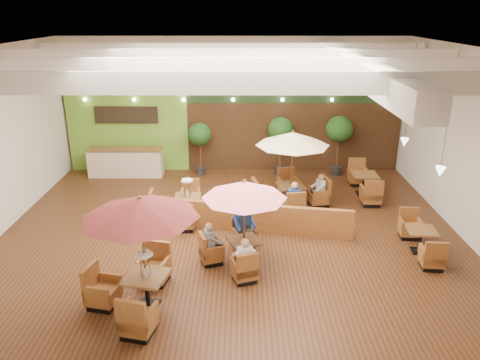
{
  "coord_description": "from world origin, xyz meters",
  "views": [
    {
      "loc": [
        0.34,
        -13.13,
        6.51
      ],
      "look_at": [
        0.3,
        0.5,
        1.5
      ],
      "focal_mm": 35.0,
      "sensor_mm": 36.0,
      "label": 1
    }
  ],
  "objects_px": {
    "table_3": "(181,205)",
    "topiary_1": "(281,132)",
    "table_2": "(292,156)",
    "topiary_2": "(339,131)",
    "topiary_0": "(200,136)",
    "diner_0": "(244,255)",
    "table_0": "(139,229)",
    "table_5": "(364,185)",
    "diner_4": "(319,186)",
    "diner_1": "(244,223)",
    "diner_2": "(211,239)",
    "booth_divider": "(243,217)",
    "diner_3": "(294,196)",
    "table_4": "(420,241)",
    "service_counter": "(126,162)",
    "table_1": "(242,203)"
  },
  "relations": [
    {
      "from": "topiary_0",
      "to": "booth_divider",
      "type": "bearing_deg",
      "value": -71.65
    },
    {
      "from": "topiary_0",
      "to": "diner_3",
      "type": "xyz_separation_m",
      "value": [
        3.41,
        -4.31,
        -0.86
      ]
    },
    {
      "from": "topiary_0",
      "to": "table_1",
      "type": "bearing_deg",
      "value": -76.69
    },
    {
      "from": "table_5",
      "to": "diner_0",
      "type": "xyz_separation_m",
      "value": [
        -4.46,
        -5.9,
        0.35
      ]
    },
    {
      "from": "booth_divider",
      "to": "diner_3",
      "type": "bearing_deg",
      "value": 40.88
    },
    {
      "from": "table_1",
      "to": "table_4",
      "type": "bearing_deg",
      "value": -12.73
    },
    {
      "from": "diner_2",
      "to": "diner_4",
      "type": "bearing_deg",
      "value": 116.89
    },
    {
      "from": "booth_divider",
      "to": "table_0",
      "type": "distance_m",
      "value": 4.79
    },
    {
      "from": "table_4",
      "to": "topiary_1",
      "type": "xyz_separation_m",
      "value": [
        -3.47,
        6.62,
        1.47
      ]
    },
    {
      "from": "service_counter",
      "to": "table_0",
      "type": "relative_size",
      "value": 1.06
    },
    {
      "from": "diner_4",
      "to": "table_3",
      "type": "bearing_deg",
      "value": 86.55
    },
    {
      "from": "diner_2",
      "to": "table_1",
      "type": "bearing_deg",
      "value": 68.54
    },
    {
      "from": "topiary_1",
      "to": "diner_1",
      "type": "bearing_deg",
      "value": -103.37
    },
    {
      "from": "table_0",
      "to": "table_2",
      "type": "relative_size",
      "value": 1.03
    },
    {
      "from": "table_3",
      "to": "topiary_1",
      "type": "distance_m",
      "value": 5.76
    },
    {
      "from": "booth_divider",
      "to": "table_0",
      "type": "height_order",
      "value": "table_0"
    },
    {
      "from": "table_3",
      "to": "topiary_0",
      "type": "xyz_separation_m",
      "value": [
        0.3,
        4.29,
        1.18
      ]
    },
    {
      "from": "table_4",
      "to": "diner_3",
      "type": "bearing_deg",
      "value": 150.91
    },
    {
      "from": "diner_4",
      "to": "table_5",
      "type": "bearing_deg",
      "value": -74.65
    },
    {
      "from": "table_1",
      "to": "table_5",
      "type": "distance_m",
      "value": 6.89
    },
    {
      "from": "table_0",
      "to": "table_5",
      "type": "distance_m",
      "value": 9.86
    },
    {
      "from": "table_4",
      "to": "diner_2",
      "type": "bearing_deg",
      "value": -168.29
    },
    {
      "from": "booth_divider",
      "to": "table_0",
      "type": "relative_size",
      "value": 2.34
    },
    {
      "from": "service_counter",
      "to": "table_2",
      "type": "distance_m",
      "value": 7.28
    },
    {
      "from": "diner_0",
      "to": "diner_1",
      "type": "xyz_separation_m",
      "value": [
        -0.0,
        1.77,
        0.04
      ]
    },
    {
      "from": "booth_divider",
      "to": "table_4",
      "type": "bearing_deg",
      "value": -5.12
    },
    {
      "from": "table_2",
      "to": "topiary_2",
      "type": "height_order",
      "value": "table_2"
    },
    {
      "from": "table_4",
      "to": "topiary_2",
      "type": "height_order",
      "value": "topiary_2"
    },
    {
      "from": "table_2",
      "to": "diner_0",
      "type": "height_order",
      "value": "table_2"
    },
    {
      "from": "topiary_0",
      "to": "diner_0",
      "type": "xyz_separation_m",
      "value": [
        1.77,
        -8.14,
        -0.89
      ]
    },
    {
      "from": "service_counter",
      "to": "table_3",
      "type": "relative_size",
      "value": 1.21
    },
    {
      "from": "diner_1",
      "to": "diner_2",
      "type": "distance_m",
      "value": 1.25
    },
    {
      "from": "table_3",
      "to": "diner_3",
      "type": "xyz_separation_m",
      "value": [
        3.71,
        -0.02,
        0.31
      ]
    },
    {
      "from": "topiary_0",
      "to": "diner_0",
      "type": "distance_m",
      "value": 8.38
    },
    {
      "from": "topiary_1",
      "to": "diner_3",
      "type": "xyz_separation_m",
      "value": [
        0.12,
        -4.31,
        -1.04
      ]
    },
    {
      "from": "table_3",
      "to": "diner_4",
      "type": "bearing_deg",
      "value": 10.85
    },
    {
      "from": "table_0",
      "to": "diner_4",
      "type": "relative_size",
      "value": 3.98
    },
    {
      "from": "service_counter",
      "to": "diner_1",
      "type": "height_order",
      "value": "diner_1"
    },
    {
      "from": "diner_1",
      "to": "diner_2",
      "type": "xyz_separation_m",
      "value": [
        -0.88,
        -0.88,
        -0.04
      ]
    },
    {
      "from": "booth_divider",
      "to": "diner_4",
      "type": "distance_m",
      "value": 3.32
    },
    {
      "from": "table_4",
      "to": "diner_4",
      "type": "relative_size",
      "value": 3.36
    },
    {
      "from": "table_3",
      "to": "topiary_2",
      "type": "bearing_deg",
      "value": 34.95
    },
    {
      "from": "table_3",
      "to": "topiary_1",
      "type": "xyz_separation_m",
      "value": [
        3.59,
        4.29,
        1.36
      ]
    },
    {
      "from": "topiary_1",
      "to": "diner_0",
      "type": "xyz_separation_m",
      "value": [
        -1.52,
        -8.14,
        -1.06
      ]
    },
    {
      "from": "table_0",
      "to": "diner_1",
      "type": "bearing_deg",
      "value": 63.88
    },
    {
      "from": "topiary_2",
      "to": "diner_0",
      "type": "relative_size",
      "value": 3.29
    },
    {
      "from": "service_counter",
      "to": "booth_divider",
      "type": "relative_size",
      "value": 0.45
    },
    {
      "from": "table_2",
      "to": "table_3",
      "type": "xyz_separation_m",
      "value": [
        -3.71,
        -0.97,
        -1.39
      ]
    },
    {
      "from": "topiary_1",
      "to": "diner_4",
      "type": "bearing_deg",
      "value": -71.49
    },
    {
      "from": "service_counter",
      "to": "diner_2",
      "type": "xyz_separation_m",
      "value": [
        3.93,
        -7.06,
        0.15
      ]
    }
  ]
}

